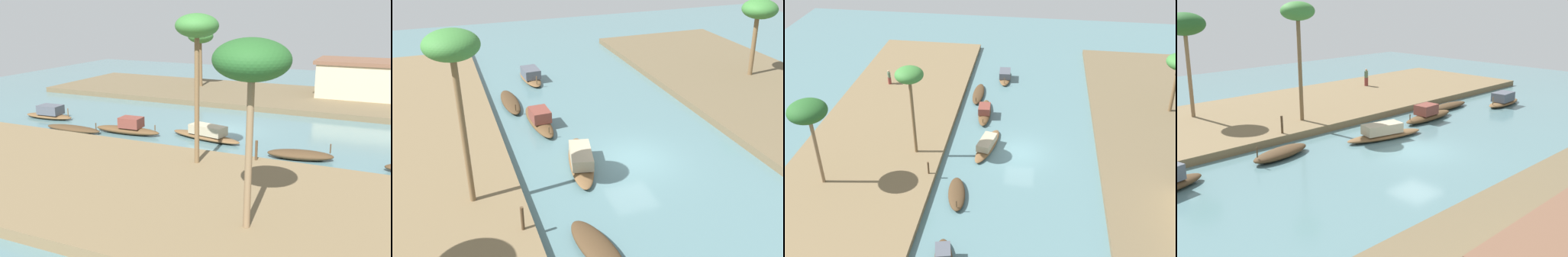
% 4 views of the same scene
% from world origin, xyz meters
% --- Properties ---
extents(river_water, '(67.99, 67.99, 0.00)m').
position_xyz_m(river_water, '(0.00, 0.00, 0.00)').
color(river_water, slate).
rests_on(river_water, ground).
extents(riverbank_left, '(43.58, 11.85, 0.46)m').
position_xyz_m(riverbank_left, '(0.00, -12.21, 0.23)').
color(riverbank_left, brown).
rests_on(riverbank_left, ground).
extents(riverbank_right, '(43.58, 11.85, 0.46)m').
position_xyz_m(riverbank_right, '(0.00, 12.21, 0.23)').
color(riverbank_right, brown).
rests_on(riverbank_right, ground).
extents(sampan_open_hull, '(4.34, 1.11, 0.80)m').
position_xyz_m(sampan_open_hull, '(-9.40, -4.85, 0.20)').
color(sampan_open_hull, '#47331E').
rests_on(sampan_open_hull, river_water).
extents(sampan_midstream, '(3.82, 1.87, 1.01)m').
position_xyz_m(sampan_midstream, '(6.03, -4.30, 0.26)').
color(sampan_midstream, '#47331E').
rests_on(sampan_midstream, river_water).
extents(sampan_with_tall_canopy, '(5.29, 2.29, 0.96)m').
position_xyz_m(sampan_with_tall_canopy, '(-0.33, -2.83, 0.37)').
color(sampan_with_tall_canopy, brown).
rests_on(sampan_with_tall_canopy, river_water).
extents(sampan_downstream_large, '(4.80, 1.36, 1.15)m').
position_xyz_m(sampan_downstream_large, '(-5.65, -3.74, 0.41)').
color(sampan_downstream_large, brown).
rests_on(sampan_downstream_large, river_water).
extents(sampan_upstream_small, '(4.12, 1.45, 1.05)m').
position_xyz_m(sampan_upstream_small, '(-13.53, -2.51, 0.41)').
color(sampan_upstream_small, brown).
rests_on(sampan_upstream_small, river_water).
extents(person_on_near_bank, '(0.48, 0.48, 1.54)m').
position_xyz_m(person_on_near_bank, '(-9.89, -14.30, 1.14)').
color(person_on_near_bank, brown).
rests_on(person_on_near_bank, riverbank_left).
extents(mooring_post, '(0.14, 0.14, 1.06)m').
position_xyz_m(mooring_post, '(4.23, -6.79, 0.99)').
color(mooring_post, '#4C3823').
rests_on(mooring_post, riverbank_left).
extents(palm_tree_left_near, '(2.14, 2.14, 7.54)m').
position_xyz_m(palm_tree_left_near, '(1.56, -8.45, 7.16)').
color(palm_tree_left_near, brown).
rests_on(palm_tree_left_near, riverbank_left).
extents(palm_tree_left_far, '(2.70, 2.70, 6.86)m').
position_xyz_m(palm_tree_left_far, '(6.24, -14.29, 6.47)').
color(palm_tree_left_far, '#7F6647').
rests_on(palm_tree_left_far, riverbank_left).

